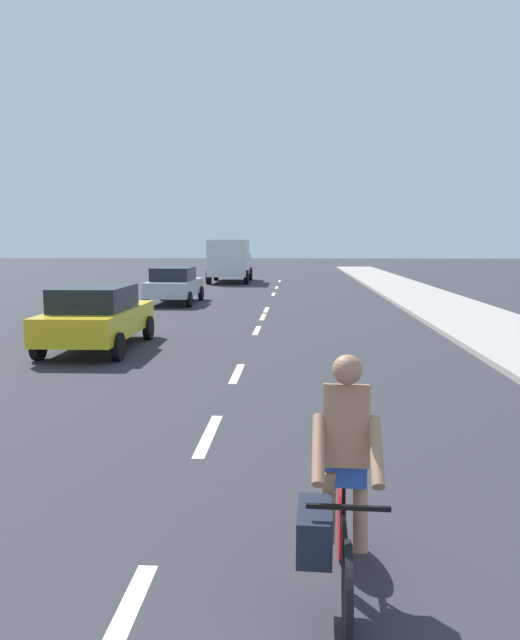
{
  "coord_description": "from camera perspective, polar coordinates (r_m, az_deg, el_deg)",
  "views": [
    {
      "loc": [
        1.19,
        -0.6,
        2.62
      ],
      "look_at": [
        0.47,
        10.97,
        1.1
      ],
      "focal_mm": 33.18,
      "sensor_mm": 36.0,
      "label": 1
    }
  ],
  "objects": [
    {
      "name": "cyclist",
      "position": [
        4.54,
        7.6,
        -15.83
      ],
      "size": [
        0.62,
        1.71,
        1.82
      ],
      "rotation": [
        0.0,
        0.0,
        3.1
      ],
      "color": "black",
      "rests_on": "ground"
    },
    {
      "name": "sidewalk_strip",
      "position": [
        23.51,
        18.21,
        0.86
      ],
      "size": [
        3.6,
        80.0,
        0.14
      ],
      "primitive_type": "cube",
      "color": "#9E998E",
      "rests_on": "ground"
    },
    {
      "name": "lane_stripe_6",
      "position": [
        23.2,
        0.61,
        0.99
      ],
      "size": [
        0.16,
        1.8,
        0.01
      ],
      "primitive_type": "cube",
      "color": "white",
      "rests_on": "ground"
    },
    {
      "name": "lane_stripe_1",
      "position": [
        4.57,
        -13.84,
        -27.69
      ],
      "size": [
        0.16,
        1.8,
        0.01
      ],
      "primitive_type": "cube",
      "color": "white",
      "rests_on": "ground"
    },
    {
      "name": "ground_plane",
      "position": [
        20.8,
        0.27,
        0.23
      ],
      "size": [
        160.0,
        160.0,
        0.0
      ],
      "primitive_type": "plane",
      "color": "#2D2D33"
    },
    {
      "name": "lane_stripe_9",
      "position": [
        40.6,
        1.89,
        3.77
      ],
      "size": [
        0.16,
        1.8,
        0.01
      ],
      "primitive_type": "cube",
      "color": "white",
      "rests_on": "ground"
    },
    {
      "name": "lane_stripe_7",
      "position": [
        30.27,
        1.31,
        2.51
      ],
      "size": [
        0.16,
        1.8,
        0.01
      ],
      "primitive_type": "cube",
      "color": "white",
      "rests_on": "ground"
    },
    {
      "name": "lane_stripe_2",
      "position": [
        8.28,
        -4.97,
        -10.98
      ],
      "size": [
        0.16,
        1.8,
        0.01
      ],
      "primitive_type": "cube",
      "color": "white",
      "rests_on": "ground"
    },
    {
      "name": "lane_stripe_5",
      "position": [
        20.98,
        0.29,
        0.3
      ],
      "size": [
        0.16,
        1.8,
        0.01
      ],
      "primitive_type": "cube",
      "color": "white",
      "rests_on": "ground"
    },
    {
      "name": "lane_stripe_8",
      "position": [
        34.86,
        1.61,
        3.16
      ],
      "size": [
        0.16,
        1.8,
        0.01
      ],
      "primitive_type": "cube",
      "color": "white",
      "rests_on": "ground"
    },
    {
      "name": "parked_car_silver",
      "position": [
        25.86,
        -8.26,
        3.44
      ],
      "size": [
        2.0,
        4.3,
        1.57
      ],
      "rotation": [
        0.0,
        0.0,
        -0.0
      ],
      "color": "#B7BABF",
      "rests_on": "ground"
    },
    {
      "name": "lane_stripe_3",
      "position": [
        11.97,
        -2.23,
        -5.16
      ],
      "size": [
        0.16,
        1.8,
        0.01
      ],
      "primitive_type": "cube",
      "color": "white",
      "rests_on": "ground"
    },
    {
      "name": "parked_car_yellow",
      "position": [
        15.07,
        -15.43,
        0.41
      ],
      "size": [
        2.05,
        4.34,
        1.57
      ],
      "rotation": [
        0.0,
        0.0,
        0.02
      ],
      "color": "gold",
      "rests_on": "ground"
    },
    {
      "name": "delivery_truck",
      "position": [
        39.42,
        -2.9,
        5.83
      ],
      "size": [
        2.76,
        6.28,
        2.8
      ],
      "rotation": [
        0.0,
        0.0,
        0.02
      ],
      "color": "beige",
      "rests_on": "ground"
    },
    {
      "name": "lane_stripe_4",
      "position": [
        17.75,
        -0.31,
        -1.01
      ],
      "size": [
        0.16,
        1.8,
        0.01
      ],
      "primitive_type": "cube",
      "color": "white",
      "rests_on": "ground"
    }
  ]
}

